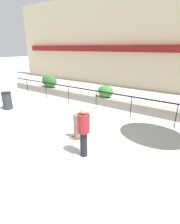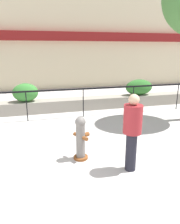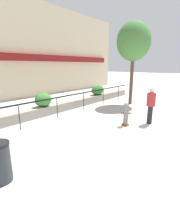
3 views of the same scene
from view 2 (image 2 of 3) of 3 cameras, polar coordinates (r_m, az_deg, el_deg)
ground_plane at (r=4.15m, az=-15.98°, el=-23.68°), size 120.00×120.00×0.00m
building_facade at (r=15.25m, az=-17.09°, el=20.76°), size 30.00×1.36×8.00m
planter_wall_low at (r=9.51m, az=-16.00°, el=1.20°), size 18.00×0.70×0.50m
fence_railing_segment at (r=8.27m, az=-16.43°, el=4.42°), size 15.00×0.05×1.15m
hedge_bush_1 at (r=9.37m, az=-16.51°, el=4.89°), size 1.04×0.70×0.76m
hedge_bush_2 at (r=10.57m, az=12.68°, el=6.33°), size 1.32×0.70×0.73m
fire_hydrant at (r=5.30m, az=-2.45°, el=-6.74°), size 0.49×0.47×1.08m
pedestrian at (r=4.75m, az=10.99°, el=-4.19°), size 0.54×0.54×1.73m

